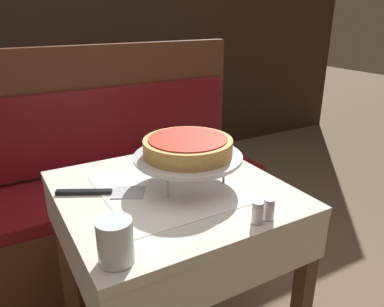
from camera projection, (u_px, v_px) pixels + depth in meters
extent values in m
cube|color=beige|center=(172.00, 192.00, 1.22)|extent=(0.70, 0.70, 0.03)
cube|color=white|center=(172.00, 188.00, 1.21)|extent=(0.43, 0.43, 0.00)
cube|color=beige|center=(172.00, 215.00, 1.25)|extent=(0.69, 0.69, 0.14)
cube|color=#4C331E|center=(66.00, 264.00, 1.46)|extent=(0.05, 0.05, 0.72)
cube|color=#4C331E|center=(203.00, 222.00, 1.75)|extent=(0.05, 0.05, 0.72)
cube|color=#194799|center=(57.00, 101.00, 2.48)|extent=(0.72, 0.72, 0.03)
cube|color=white|center=(56.00, 98.00, 2.48)|extent=(0.45, 0.45, 0.00)
cube|color=#194799|center=(58.00, 112.00, 2.51)|extent=(0.72, 0.72, 0.12)
cube|color=#4C331E|center=(19.00, 180.00, 2.20)|extent=(0.05, 0.05, 0.71)
cube|color=#4C331E|center=(124.00, 159.00, 2.50)|extent=(0.05, 0.05, 0.71)
cube|color=#4C331E|center=(8.00, 147.00, 2.73)|extent=(0.05, 0.05, 0.71)
cube|color=#4C331E|center=(96.00, 133.00, 3.03)|extent=(0.05, 0.05, 0.71)
cube|color=#4C2819|center=(129.00, 223.00, 2.02)|extent=(1.46, 0.53, 0.42)
cube|color=#600F14|center=(126.00, 183.00, 1.93)|extent=(1.43, 0.52, 0.06)
cube|color=#4C2819|center=(106.00, 107.00, 1.99)|extent=(1.46, 0.06, 0.64)
cube|color=#600F14|center=(110.00, 126.00, 1.99)|extent=(1.40, 0.02, 0.41)
cube|color=black|center=(43.00, 23.00, 2.69)|extent=(6.00, 0.04, 2.40)
cylinder|color=#ADADB2|center=(171.00, 160.00, 1.32)|extent=(0.01, 0.01, 0.09)
cylinder|color=#ADADB2|center=(167.00, 185.00, 1.13)|extent=(0.01, 0.01, 0.09)
cylinder|color=#ADADB2|center=(224.00, 171.00, 1.23)|extent=(0.01, 0.01, 0.09)
cylinder|color=#ADADB2|center=(187.00, 160.00, 1.21)|extent=(0.24, 0.24, 0.01)
cylinder|color=silver|center=(187.00, 158.00, 1.21)|extent=(0.34, 0.34, 0.01)
cylinder|color=silver|center=(187.00, 156.00, 1.21)|extent=(0.35, 0.35, 0.01)
cylinder|color=tan|center=(187.00, 147.00, 1.20)|extent=(0.29, 0.29, 0.05)
cylinder|color=#B22819|center=(187.00, 139.00, 1.19)|extent=(0.25, 0.25, 0.01)
cube|color=#BCBCC1|center=(128.00, 192.00, 1.18)|extent=(0.13, 0.12, 0.00)
cube|color=black|center=(84.00, 192.00, 1.17)|extent=(0.16, 0.10, 0.01)
cylinder|color=silver|center=(115.00, 241.00, 0.84)|extent=(0.08, 0.08, 0.11)
cylinder|color=silver|center=(257.00, 214.00, 1.01)|extent=(0.03, 0.03, 0.05)
cylinder|color=#B7B7BC|center=(258.00, 204.00, 1.00)|extent=(0.03, 0.03, 0.01)
cylinder|color=silver|center=(269.00, 211.00, 1.03)|extent=(0.03, 0.03, 0.05)
cylinder|color=#B7B7BC|center=(269.00, 201.00, 1.01)|extent=(0.03, 0.03, 0.01)
cube|color=black|center=(66.00, 93.00, 2.57)|extent=(0.12, 0.12, 0.03)
cylinder|color=black|center=(64.00, 80.00, 2.54)|extent=(0.01, 0.01, 0.14)
cylinder|color=red|center=(63.00, 82.00, 2.57)|extent=(0.04, 0.04, 0.11)
cylinder|color=white|center=(60.00, 84.00, 2.51)|extent=(0.04, 0.04, 0.11)
cylinder|color=#99194C|center=(70.00, 83.00, 2.54)|extent=(0.04, 0.04, 0.11)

